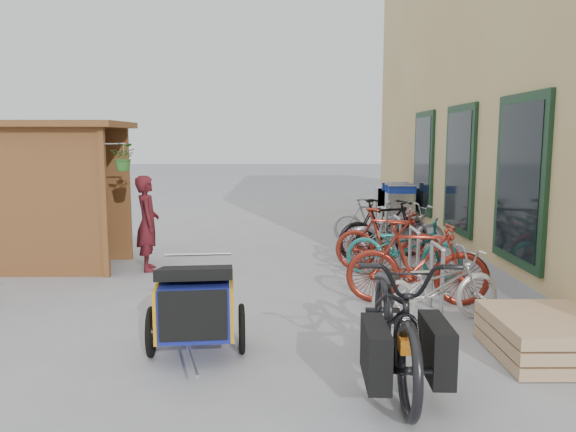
{
  "coord_description": "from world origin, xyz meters",
  "views": [
    {
      "loc": [
        0.43,
        -6.65,
        2.14
      ],
      "look_at": [
        0.5,
        1.5,
        1.0
      ],
      "focal_mm": 35.0,
      "sensor_mm": 36.0,
      "label": 1
    }
  ],
  "objects_px": {
    "pallet_stack": "(546,336)",
    "bike_6": "(386,228)",
    "bike_1": "(417,263)",
    "bike_2": "(403,248)",
    "bike_4": "(396,233)",
    "bike_7": "(371,221)",
    "shopping_carts": "(394,202)",
    "bike_3": "(388,241)",
    "child_trailer": "(196,302)",
    "person_kiosk": "(148,223)",
    "cargo_bike": "(397,315)",
    "kiosk": "(55,174)",
    "bike_5": "(384,229)",
    "bike_0": "(436,286)"
  },
  "relations": [
    {
      "from": "pallet_stack",
      "to": "bike_6",
      "type": "distance_m",
      "value": 5.52
    },
    {
      "from": "bike_1",
      "to": "bike_2",
      "type": "xyz_separation_m",
      "value": [
        0.11,
        1.41,
        -0.09
      ]
    },
    {
      "from": "bike_4",
      "to": "bike_7",
      "type": "relative_size",
      "value": 1.21
    },
    {
      "from": "shopping_carts",
      "to": "bike_3",
      "type": "relative_size",
      "value": 1.02
    },
    {
      "from": "bike_3",
      "to": "bike_6",
      "type": "relative_size",
      "value": 1.11
    },
    {
      "from": "child_trailer",
      "to": "bike_1",
      "type": "relative_size",
      "value": 0.9
    },
    {
      "from": "child_trailer",
      "to": "person_kiosk",
      "type": "relative_size",
      "value": 1.06
    },
    {
      "from": "cargo_bike",
      "to": "bike_1",
      "type": "height_order",
      "value": "cargo_bike"
    },
    {
      "from": "kiosk",
      "to": "person_kiosk",
      "type": "distance_m",
      "value": 1.71
    },
    {
      "from": "bike_2",
      "to": "bike_5",
      "type": "xyz_separation_m",
      "value": [
        -0.04,
        1.35,
        0.08
      ]
    },
    {
      "from": "pallet_stack",
      "to": "bike_6",
      "type": "xyz_separation_m",
      "value": [
        -0.56,
        5.49,
        0.2
      ]
    },
    {
      "from": "bike_7",
      "to": "bike_6",
      "type": "bearing_deg",
      "value": -143.24
    },
    {
      "from": "pallet_stack",
      "to": "bike_0",
      "type": "xyz_separation_m",
      "value": [
        -0.79,
        1.06,
        0.22
      ]
    },
    {
      "from": "bike_2",
      "to": "bike_1",
      "type": "bearing_deg",
      "value": -164.58
    },
    {
      "from": "kiosk",
      "to": "bike_1",
      "type": "xyz_separation_m",
      "value": [
        5.43,
        -2.1,
        -1.0
      ]
    },
    {
      "from": "bike_7",
      "to": "bike_2",
      "type": "bearing_deg",
      "value": -167.9
    },
    {
      "from": "child_trailer",
      "to": "bike_5",
      "type": "distance_m",
      "value": 5.14
    },
    {
      "from": "bike_0",
      "to": "bike_1",
      "type": "distance_m",
      "value": 0.72
    },
    {
      "from": "kiosk",
      "to": "bike_3",
      "type": "height_order",
      "value": "kiosk"
    },
    {
      "from": "bike_0",
      "to": "bike_6",
      "type": "bearing_deg",
      "value": -19.44
    },
    {
      "from": "kiosk",
      "to": "bike_0",
      "type": "height_order",
      "value": "kiosk"
    },
    {
      "from": "bike_2",
      "to": "bike_0",
      "type": "bearing_deg",
      "value": -161.61
    },
    {
      "from": "child_trailer",
      "to": "bike_5",
      "type": "height_order",
      "value": "bike_5"
    },
    {
      "from": "shopping_carts",
      "to": "bike_7",
      "type": "relative_size",
      "value": 1.13
    },
    {
      "from": "pallet_stack",
      "to": "person_kiosk",
      "type": "relative_size",
      "value": 0.78
    },
    {
      "from": "bike_6",
      "to": "bike_7",
      "type": "xyz_separation_m",
      "value": [
        -0.22,
        0.46,
        0.06
      ]
    },
    {
      "from": "shopping_carts",
      "to": "bike_0",
      "type": "distance_m",
      "value": 6.62
    },
    {
      "from": "bike_1",
      "to": "bike_7",
      "type": "height_order",
      "value": "bike_1"
    },
    {
      "from": "kiosk",
      "to": "cargo_bike",
      "type": "relative_size",
      "value": 1.09
    },
    {
      "from": "bike_0",
      "to": "bike_7",
      "type": "xyz_separation_m",
      "value": [
        0.01,
        4.9,
        0.03
      ]
    },
    {
      "from": "person_kiosk",
      "to": "bike_6",
      "type": "distance_m",
      "value": 4.58
    },
    {
      "from": "kiosk",
      "to": "pallet_stack",
      "type": "bearing_deg",
      "value": -31.66
    },
    {
      "from": "person_kiosk",
      "to": "bike_1",
      "type": "bearing_deg",
      "value": -130.87
    },
    {
      "from": "kiosk",
      "to": "bike_0",
      "type": "xyz_separation_m",
      "value": [
        5.48,
        -2.81,
        -1.12
      ]
    },
    {
      "from": "cargo_bike",
      "to": "bike_4",
      "type": "relative_size",
      "value": 1.22
    },
    {
      "from": "bike_5",
      "to": "bike_6",
      "type": "height_order",
      "value": "bike_5"
    },
    {
      "from": "shopping_carts",
      "to": "bike_5",
      "type": "bearing_deg",
      "value": -104.09
    },
    {
      "from": "person_kiosk",
      "to": "bike_3",
      "type": "bearing_deg",
      "value": -107.52
    },
    {
      "from": "bike_0",
      "to": "pallet_stack",
      "type": "bearing_deg",
      "value": -159.62
    },
    {
      "from": "bike_0",
      "to": "bike_4",
      "type": "relative_size",
      "value": 0.88
    },
    {
      "from": "person_kiosk",
      "to": "kiosk",
      "type": "bearing_deg",
      "value": 69.09
    },
    {
      "from": "child_trailer",
      "to": "bike_7",
      "type": "bearing_deg",
      "value": 59.92
    },
    {
      "from": "shopping_carts",
      "to": "kiosk",
      "type": "bearing_deg",
      "value": -149.12
    },
    {
      "from": "bike_1",
      "to": "bike_6",
      "type": "xyz_separation_m",
      "value": [
        0.28,
        3.72,
        -0.14
      ]
    },
    {
      "from": "person_kiosk",
      "to": "bike_1",
      "type": "xyz_separation_m",
      "value": [
        3.91,
        -1.93,
        -0.22
      ]
    },
    {
      "from": "bike_0",
      "to": "bike_6",
      "type": "distance_m",
      "value": 4.44
    },
    {
      "from": "pallet_stack",
      "to": "bike_3",
      "type": "relative_size",
      "value": 0.7
    },
    {
      "from": "person_kiosk",
      "to": "bike_7",
      "type": "height_order",
      "value": "person_kiosk"
    },
    {
      "from": "shopping_carts",
      "to": "bike_4",
      "type": "relative_size",
      "value": 0.93
    },
    {
      "from": "bike_6",
      "to": "bike_7",
      "type": "distance_m",
      "value": 0.52
    }
  ]
}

